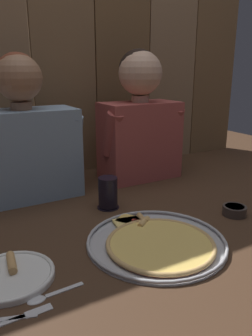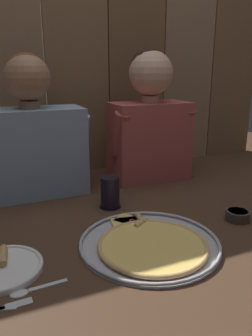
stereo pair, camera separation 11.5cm
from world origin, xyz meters
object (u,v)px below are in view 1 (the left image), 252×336
object	(u,v)px
diner_right	(140,118)
pizza_tray	(157,241)
dinner_plate	(11,275)
dipping_bowl	(235,210)
diner_left	(24,137)
drinking_glass	(108,193)

from	to	relation	value
diner_right	pizza_tray	bearing A→B (deg)	-116.79
dinner_plate	dipping_bowl	world-z (taller)	same
dipping_bowl	dinner_plate	bearing A→B (deg)	179.61
dipping_bowl	diner_left	bearing A→B (deg)	137.85
drinking_glass	dipping_bowl	world-z (taller)	drinking_glass
dinner_plate	pizza_tray	bearing A→B (deg)	-5.77
pizza_tray	drinking_glass	size ratio (longest dim) A/B	3.50
dinner_plate	diner_left	xyz separation A→B (m)	(0.18, 0.54, 0.24)
dinner_plate	diner_left	distance (m)	0.62
diner_right	dinner_plate	bearing A→B (deg)	-142.80
drinking_glass	diner_right	bearing A→B (deg)	41.17
pizza_tray	drinking_glass	world-z (taller)	drinking_glass
dipping_bowl	diner_left	xyz separation A→B (m)	(-0.61, 0.55, 0.23)
drinking_glass	pizza_tray	bearing A→B (deg)	-88.97
pizza_tray	dipping_bowl	bearing A→B (deg)	5.82
diner_right	diner_left	bearing A→B (deg)	-179.92
pizza_tray	dipping_bowl	world-z (taller)	dipping_bowl
diner_left	diner_right	bearing A→B (deg)	0.08
dinner_plate	diner_left	bearing A→B (deg)	71.74
dinner_plate	diner_left	size ratio (longest dim) A/B	0.39
diner_left	dinner_plate	bearing A→B (deg)	-108.26
pizza_tray	dinner_plate	size ratio (longest dim) A/B	1.93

